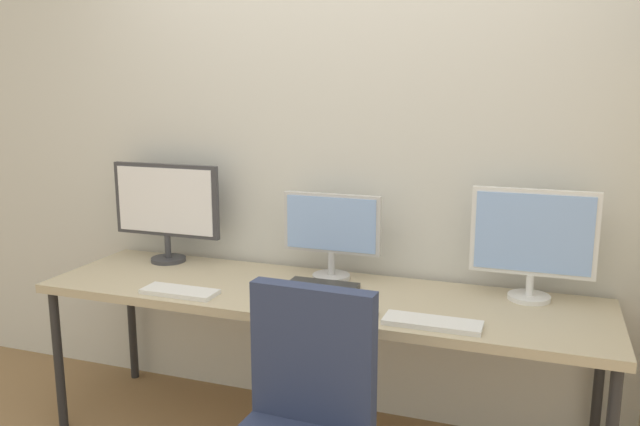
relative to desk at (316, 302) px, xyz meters
name	(u,v)px	position (x,y,z in m)	size (l,w,h in m)	color
wall_back	(345,157)	(0.00, 0.42, 0.61)	(4.93, 0.10, 2.60)	silver
desk	(316,302)	(0.00, 0.00, 0.00)	(2.53, 0.68, 0.74)	tan
monitor_left	(166,205)	(-0.90, 0.21, 0.34)	(0.60, 0.18, 0.51)	#38383D
monitor_center	(332,231)	(0.00, 0.21, 0.28)	(0.47, 0.18, 0.41)	silver
monitor_right	(533,239)	(0.90, 0.21, 0.31)	(0.52, 0.18, 0.48)	silver
keyboard_left	(180,292)	(-0.56, -0.23, 0.06)	(0.34, 0.13, 0.02)	silver
keyboard_right	(432,323)	(0.56, -0.23, 0.06)	(0.38, 0.13, 0.02)	silver
computer_mouse	(372,312)	(0.31, -0.21, 0.06)	(0.06, 0.10, 0.03)	silver
laptop_closed	(319,289)	(0.01, 0.01, 0.06)	(0.32, 0.22, 0.02)	#2D2D2D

